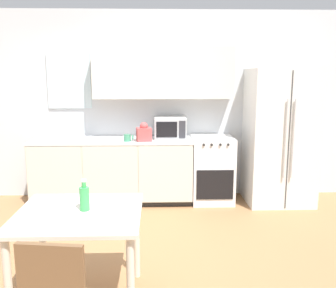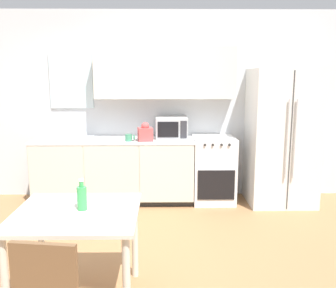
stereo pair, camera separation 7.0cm
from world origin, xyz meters
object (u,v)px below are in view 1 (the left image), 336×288
(microwave, at_px, (170,128))
(coffee_mug, at_px, (128,138))
(oven_range, at_px, (212,169))
(drink_bottle, at_px, (84,198))
(refrigerator, at_px, (280,137))
(dining_table, at_px, (79,226))

(microwave, distance_m, coffee_mug, 0.64)
(oven_range, bearing_deg, drink_bottle, -119.36)
(refrigerator, distance_m, microwave, 1.54)
(refrigerator, xyz_separation_m, coffee_mug, (-2.11, -0.10, 0.01))
(refrigerator, bearing_deg, drink_bottle, -134.35)
(coffee_mug, relative_size, dining_table, 0.14)
(coffee_mug, bearing_deg, drink_bottle, -94.35)
(refrigerator, relative_size, coffee_mug, 14.39)
(oven_range, height_order, microwave, microwave)
(oven_range, distance_m, dining_table, 2.80)
(dining_table, bearing_deg, refrigerator, 45.56)
(coffee_mug, xyz_separation_m, drink_bottle, (-0.17, -2.23, -0.09))
(drink_bottle, bearing_deg, oven_range, 60.64)
(oven_range, xyz_separation_m, drink_bottle, (-1.35, -2.39, 0.40))
(coffee_mug, bearing_deg, microwave, 23.48)
(oven_range, distance_m, refrigerator, 1.05)
(microwave, distance_m, dining_table, 2.67)
(oven_range, xyz_separation_m, dining_table, (-1.39, -2.43, 0.18))
(dining_table, height_order, drink_bottle, drink_bottle)
(coffee_mug, relative_size, drink_bottle, 0.53)
(refrigerator, distance_m, dining_table, 3.33)
(coffee_mug, distance_m, dining_table, 2.30)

